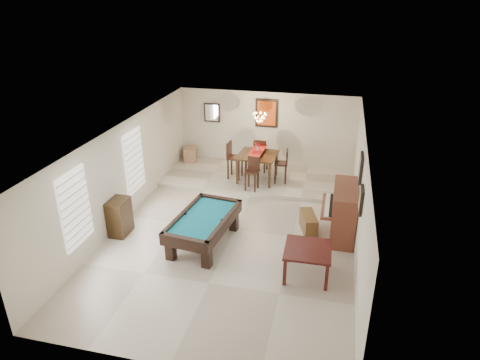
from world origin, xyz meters
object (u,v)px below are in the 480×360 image
at_px(piano_bench, 308,222).
at_px(chandelier, 260,114).
at_px(apothecary_chest, 120,217).
at_px(dining_chair_north, 261,155).
at_px(upright_piano, 338,211).
at_px(dining_table, 257,165).
at_px(corner_bench, 190,154).
at_px(pool_table, 204,230).
at_px(square_table, 307,262).
at_px(dining_chair_east, 281,166).
at_px(flower_vase, 258,147).
at_px(dining_chair_west, 235,160).
at_px(dining_chair_south, 252,174).

relative_size(piano_bench, chandelier, 1.38).
relative_size(apothecary_chest, dining_chair_north, 0.84).
xyz_separation_m(upright_piano, dining_table, (-2.55, 2.61, -0.05)).
bearing_deg(upright_piano, corner_bench, 144.57).
bearing_deg(upright_piano, pool_table, -159.17).
bearing_deg(apothecary_chest, square_table, -8.00).
distance_m(upright_piano, piano_bench, 0.81).
xyz_separation_m(piano_bench, corner_bench, (-4.47, 3.66, 0.13)).
height_order(square_table, piano_bench, square_table).
distance_m(square_table, dining_chair_east, 4.65).
bearing_deg(upright_piano, flower_vase, 134.31).
height_order(pool_table, dining_chair_north, dining_chair_north).
relative_size(piano_bench, dining_chair_east, 0.77).
relative_size(piano_bench, dining_chair_west, 0.69).
distance_m(dining_table, dining_chair_west, 0.72).
distance_m(pool_table, dining_chair_north, 4.56).
distance_m(piano_bench, dining_chair_south, 2.64).
bearing_deg(dining_chair_south, dining_chair_west, 140.40).
height_order(flower_vase, chandelier, chandelier).
height_order(piano_bench, dining_table, dining_table).
distance_m(square_table, dining_chair_north, 5.60).
bearing_deg(square_table, apothecary_chest, 172.00).
height_order(apothecary_chest, corner_bench, apothecary_chest).
bearing_deg(dining_chair_east, corner_bench, -113.88).
xyz_separation_m(flower_vase, chandelier, (0.01, 0.20, 0.97)).
bearing_deg(chandelier, dining_chair_south, -91.17).
bearing_deg(flower_vase, dining_chair_west, -177.55).
bearing_deg(chandelier, upright_piano, -47.84).
bearing_deg(pool_table, dining_chair_east, 77.52).
bearing_deg(dining_chair_east, chandelier, -112.17).
bearing_deg(dining_chair_east, piano_bench, 17.19).
distance_m(dining_chair_south, dining_chair_west, 1.02).
distance_m(apothecary_chest, dining_chair_west, 4.32).
relative_size(apothecary_chest, flower_vase, 3.53).
bearing_deg(pool_table, dining_chair_south, 86.41).
xyz_separation_m(piano_bench, dining_chair_north, (-1.87, 3.32, 0.45)).
distance_m(flower_vase, dining_chair_west, 0.88).
bearing_deg(flower_vase, dining_chair_east, -1.45).
height_order(upright_piano, dining_chair_west, dining_chair_west).
distance_m(pool_table, dining_chair_south, 3.08).
xyz_separation_m(pool_table, dining_chair_south, (0.55, 3.02, 0.26)).
bearing_deg(chandelier, flower_vase, -91.85).
distance_m(pool_table, piano_bench, 2.70).
xyz_separation_m(apothecary_chest, corner_bench, (0.14, 4.90, -0.11)).
height_order(square_table, dining_chair_south, dining_chair_south).
xyz_separation_m(piano_bench, dining_chair_west, (-2.57, 2.56, 0.49)).
relative_size(pool_table, upright_piano, 1.38).
distance_m(pool_table, chandelier, 4.43).
relative_size(dining_chair_east, chandelier, 1.79).
relative_size(pool_table, corner_bench, 4.06).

